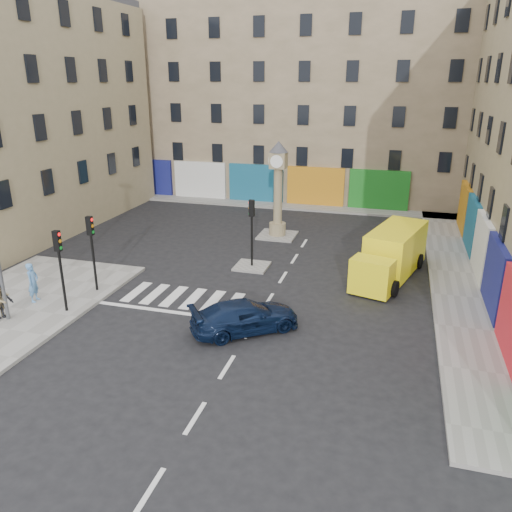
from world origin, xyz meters
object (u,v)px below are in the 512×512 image
at_px(pedestrian_tan, 1,299).
at_px(navy_sedan, 245,316).
at_px(traffic_light_left_near, 60,258).
at_px(traffic_light_island, 252,222).
at_px(traffic_light_left_far, 92,242).
at_px(clock_pillar, 278,183).
at_px(pedestrian_blue, 33,282).
at_px(yellow_van, 392,254).

bearing_deg(pedestrian_tan, navy_sedan, -79.55).
distance_m(traffic_light_left_near, traffic_light_island, 10.03).
xyz_separation_m(traffic_light_left_far, traffic_light_island, (6.30, 5.40, -0.03)).
bearing_deg(clock_pillar, traffic_light_left_near, -114.55).
height_order(traffic_light_left_near, pedestrian_blue, traffic_light_left_near).
xyz_separation_m(traffic_light_left_near, navy_sedan, (8.11, 0.65, -1.97)).
relative_size(traffic_light_island, navy_sedan, 0.82).
bearing_deg(yellow_van, navy_sedan, -109.04).
distance_m(traffic_light_island, clock_pillar, 6.07).
bearing_deg(traffic_light_left_near, clock_pillar, 65.45).
xyz_separation_m(pedestrian_blue, pedestrian_tan, (-0.12, -1.84, -0.06)).
relative_size(traffic_light_left_near, pedestrian_blue, 2.00).
bearing_deg(yellow_van, clock_pillar, 161.04).
relative_size(pedestrian_blue, pedestrian_tan, 1.07).
relative_size(traffic_light_left_near, traffic_light_island, 1.00).
height_order(traffic_light_left_near, traffic_light_left_far, same).
bearing_deg(clock_pillar, navy_sedan, -82.14).
xyz_separation_m(traffic_light_left_far, pedestrian_tan, (-2.14, -3.75, -1.60)).
relative_size(navy_sedan, pedestrian_blue, 2.44).
distance_m(traffic_light_left_far, pedestrian_blue, 3.18).
height_order(clock_pillar, yellow_van, clock_pillar).
distance_m(traffic_light_island, pedestrian_tan, 12.54).
distance_m(traffic_light_left_far, pedestrian_tan, 4.60).
xyz_separation_m(traffic_light_island, pedestrian_blue, (-8.32, -7.31, -1.52)).
distance_m(traffic_light_left_near, traffic_light_left_far, 2.40).
bearing_deg(traffic_light_island, traffic_light_left_far, -139.40).
distance_m(yellow_van, pedestrian_tan, 18.73).
distance_m(yellow_van, pedestrian_blue, 17.71).
bearing_deg(navy_sedan, clock_pillar, -29.90).
xyz_separation_m(clock_pillar, yellow_van, (7.40, -5.15, -2.33)).
bearing_deg(navy_sedan, pedestrian_tan, 63.26).
bearing_deg(navy_sedan, traffic_light_left_far, 40.07).
bearing_deg(traffic_light_left_near, navy_sedan, 4.58).
distance_m(traffic_light_left_near, pedestrian_blue, 2.59).
xyz_separation_m(yellow_van, pedestrian_tan, (-15.84, -10.00, -0.20)).
bearing_deg(pedestrian_tan, clock_pillar, -29.71).
distance_m(pedestrian_blue, pedestrian_tan, 1.84).
relative_size(traffic_light_left_near, pedestrian_tan, 2.14).
distance_m(traffic_light_left_near, yellow_van, 16.26).
bearing_deg(pedestrian_tan, pedestrian_blue, -4.38).
bearing_deg(traffic_light_left_near, yellow_van, 32.28).
relative_size(navy_sedan, yellow_van, 0.64).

